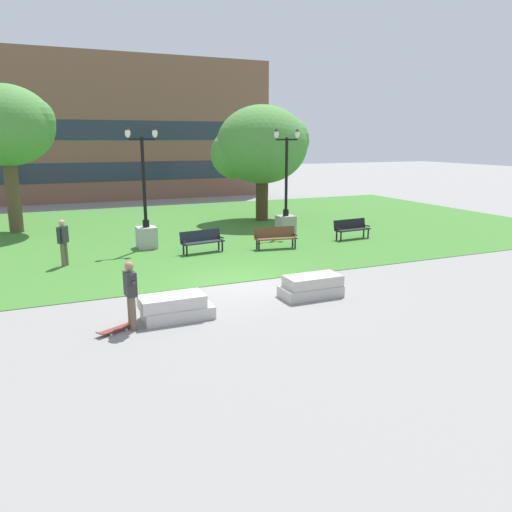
{
  "coord_description": "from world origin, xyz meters",
  "views": [
    {
      "loc": [
        -5.66,
        -14.5,
        4.55
      ],
      "look_at": [
        0.05,
        -1.4,
        1.2
      ],
      "focal_mm": 35.0,
      "sensor_mm": 36.0,
      "label": 1
    }
  ],
  "objects_px": {
    "park_bench_near_left": "(202,240)",
    "lamp_post_center": "(146,224)",
    "person_skateboarder": "(131,291)",
    "skateboard": "(116,329)",
    "concrete_block_left": "(312,287)",
    "person_bystander_near_lawn": "(63,240)",
    "park_bench_far_left": "(275,236)",
    "lamp_post_left": "(286,213)",
    "concrete_block_center": "(175,307)",
    "park_bench_near_right": "(351,228)"
  },
  "relations": [
    {
      "from": "park_bench_near_left",
      "to": "park_bench_near_right",
      "type": "distance_m",
      "value": 7.27
    },
    {
      "from": "lamp_post_left",
      "to": "park_bench_near_right",
      "type": "bearing_deg",
      "value": -45.89
    },
    {
      "from": "lamp_post_center",
      "to": "park_bench_near_left",
      "type": "bearing_deg",
      "value": -43.55
    },
    {
      "from": "park_bench_near_left",
      "to": "park_bench_far_left",
      "type": "bearing_deg",
      "value": -8.97
    },
    {
      "from": "concrete_block_left",
      "to": "park_bench_near_right",
      "type": "height_order",
      "value": "park_bench_near_right"
    },
    {
      "from": "park_bench_near_right",
      "to": "park_bench_far_left",
      "type": "height_order",
      "value": "same"
    },
    {
      "from": "concrete_block_center",
      "to": "concrete_block_left",
      "type": "height_order",
      "value": "same"
    },
    {
      "from": "concrete_block_left",
      "to": "park_bench_near_left",
      "type": "bearing_deg",
      "value": 99.89
    },
    {
      "from": "concrete_block_left",
      "to": "person_skateboarder",
      "type": "xyz_separation_m",
      "value": [
        -5.34,
        -0.53,
        0.67
      ]
    },
    {
      "from": "concrete_block_center",
      "to": "person_skateboarder",
      "type": "relative_size",
      "value": 1.09
    },
    {
      "from": "skateboard",
      "to": "park_bench_near_left",
      "type": "relative_size",
      "value": 0.53
    },
    {
      "from": "park_bench_near_left",
      "to": "lamp_post_center",
      "type": "xyz_separation_m",
      "value": [
        -1.89,
        1.8,
        0.5
      ]
    },
    {
      "from": "park_bench_near_right",
      "to": "concrete_block_center",
      "type": "bearing_deg",
      "value": -145.19
    },
    {
      "from": "person_bystander_near_lawn",
      "to": "person_skateboarder",
      "type": "bearing_deg",
      "value": -80.99
    },
    {
      "from": "person_skateboarder",
      "to": "park_bench_far_left",
      "type": "bearing_deg",
      "value": 43.8
    },
    {
      "from": "park_bench_near_left",
      "to": "lamp_post_left",
      "type": "xyz_separation_m",
      "value": [
        5.02,
        2.31,
        0.5
      ]
    },
    {
      "from": "park_bench_far_left",
      "to": "concrete_block_center",
      "type": "bearing_deg",
      "value": -132.48
    },
    {
      "from": "concrete_block_center",
      "to": "concrete_block_left",
      "type": "relative_size",
      "value": 1.04
    },
    {
      "from": "concrete_block_center",
      "to": "skateboard",
      "type": "xyz_separation_m",
      "value": [
        -1.56,
        -0.34,
        -0.22
      ]
    },
    {
      "from": "person_skateboarder",
      "to": "person_bystander_near_lawn",
      "type": "height_order",
      "value": "person_bystander_near_lawn"
    },
    {
      "from": "concrete_block_left",
      "to": "person_skateboarder",
      "type": "height_order",
      "value": "person_skateboarder"
    },
    {
      "from": "person_bystander_near_lawn",
      "to": "park_bench_near_right",
      "type": "bearing_deg",
      "value": 0.53
    },
    {
      "from": "skateboard",
      "to": "park_bench_near_left",
      "type": "xyz_separation_m",
      "value": [
        4.54,
        7.47,
        0.45
      ]
    },
    {
      "from": "lamp_post_center",
      "to": "lamp_post_left",
      "type": "distance_m",
      "value": 6.93
    },
    {
      "from": "person_skateboarder",
      "to": "park_bench_near_right",
      "type": "distance_m",
      "value": 13.61
    },
    {
      "from": "skateboard",
      "to": "park_bench_far_left",
      "type": "height_order",
      "value": "park_bench_far_left"
    },
    {
      "from": "person_skateboarder",
      "to": "lamp_post_center",
      "type": "distance_m",
      "value": 9.5
    },
    {
      "from": "concrete_block_left",
      "to": "person_bystander_near_lawn",
      "type": "relative_size",
      "value": 1.05
    },
    {
      "from": "lamp_post_left",
      "to": "person_bystander_near_lawn",
      "type": "distance_m",
      "value": 10.59
    },
    {
      "from": "lamp_post_left",
      "to": "concrete_block_left",
      "type": "bearing_deg",
      "value": -112.47
    },
    {
      "from": "park_bench_far_left",
      "to": "lamp_post_center",
      "type": "xyz_separation_m",
      "value": [
        -5.0,
        2.29,
        0.5
      ]
    },
    {
      "from": "concrete_block_center",
      "to": "concrete_block_left",
      "type": "bearing_deg",
      "value": 3.11
    },
    {
      "from": "park_bench_near_right",
      "to": "park_bench_near_left",
      "type": "bearing_deg",
      "value": 179.94
    },
    {
      "from": "person_skateboarder",
      "to": "person_bystander_near_lawn",
      "type": "relative_size",
      "value": 1.0
    },
    {
      "from": "lamp_post_left",
      "to": "lamp_post_center",
      "type": "bearing_deg",
      "value": -175.74
    },
    {
      "from": "lamp_post_center",
      "to": "park_bench_far_left",
      "type": "bearing_deg",
      "value": -24.62
    },
    {
      "from": "concrete_block_left",
      "to": "person_bystander_near_lawn",
      "type": "distance_m",
      "value": 9.41
    },
    {
      "from": "concrete_block_center",
      "to": "park_bench_far_left",
      "type": "xyz_separation_m",
      "value": [
        6.08,
        6.64,
        0.23
      ]
    },
    {
      "from": "lamp_post_left",
      "to": "person_bystander_near_lawn",
      "type": "xyz_separation_m",
      "value": [
        -10.31,
        -2.44,
        -0.06
      ]
    },
    {
      "from": "park_bench_near_right",
      "to": "lamp_post_center",
      "type": "distance_m",
      "value": 9.35
    },
    {
      "from": "concrete_block_center",
      "to": "lamp_post_left",
      "type": "bearing_deg",
      "value": 49.76
    },
    {
      "from": "park_bench_near_left",
      "to": "lamp_post_center",
      "type": "height_order",
      "value": "lamp_post_center"
    },
    {
      "from": "lamp_post_left",
      "to": "park_bench_far_left",
      "type": "bearing_deg",
      "value": -124.3
    },
    {
      "from": "person_bystander_near_lawn",
      "to": "park_bench_far_left",
      "type": "bearing_deg",
      "value": -2.49
    },
    {
      "from": "park_bench_far_left",
      "to": "lamp_post_center",
      "type": "relative_size",
      "value": 0.37
    },
    {
      "from": "person_skateboarder",
      "to": "park_bench_far_left",
      "type": "height_order",
      "value": "person_skateboarder"
    },
    {
      "from": "park_bench_near_left",
      "to": "lamp_post_center",
      "type": "distance_m",
      "value": 2.66
    },
    {
      "from": "lamp_post_center",
      "to": "person_bystander_near_lawn",
      "type": "height_order",
      "value": "lamp_post_center"
    },
    {
      "from": "concrete_block_center",
      "to": "park_bench_near_left",
      "type": "height_order",
      "value": "park_bench_near_left"
    },
    {
      "from": "person_skateboarder",
      "to": "lamp_post_center",
      "type": "height_order",
      "value": "lamp_post_center"
    }
  ]
}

